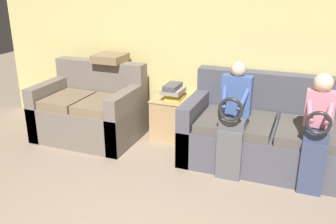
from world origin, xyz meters
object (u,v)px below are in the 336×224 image
(couch_main, at_px, (275,136))
(child_right_seated, at_px, (317,127))
(child_left_seated, at_px, (234,116))
(throw_pillow, at_px, (110,58))
(side_shelf, at_px, (173,118))
(book_stack, at_px, (173,91))
(couch_side, at_px, (91,112))

(couch_main, height_order, child_right_seated, child_right_seated)
(child_left_seated, xyz_separation_m, throw_pillow, (-1.81, 0.63, 0.36))
(side_shelf, bearing_deg, couch_main, -10.14)
(couch_main, bearing_deg, throw_pillow, 174.91)
(side_shelf, bearing_deg, book_stack, -109.33)
(throw_pillow, bearing_deg, side_shelf, 2.63)
(couch_side, bearing_deg, child_right_seated, -6.36)
(child_left_seated, height_order, book_stack, child_left_seated)
(child_right_seated, xyz_separation_m, book_stack, (-1.75, 0.66, -0.02))
(couch_side, distance_m, book_stack, 1.15)
(side_shelf, height_order, book_stack, book_stack)
(couch_side, relative_size, side_shelf, 2.38)
(couch_side, height_order, throw_pillow, throw_pillow)
(book_stack, bearing_deg, couch_main, -9.98)
(couch_side, bearing_deg, couch_main, 2.80)
(child_left_seated, distance_m, throw_pillow, 1.95)
(child_right_seated, bearing_deg, throw_pillow, 166.63)
(couch_main, relative_size, couch_side, 1.57)
(child_right_seated, distance_m, side_shelf, 1.91)
(throw_pillow, bearing_deg, child_left_seated, -19.10)
(side_shelf, distance_m, throw_pillow, 1.16)
(side_shelf, height_order, throw_pillow, throw_pillow)
(couch_main, distance_m, child_right_seated, 0.68)
(child_left_seated, bearing_deg, child_right_seated, 0.03)
(couch_side, xyz_separation_m, book_stack, (1.05, 0.35, 0.30))
(couch_side, height_order, child_left_seated, child_left_seated)
(couch_side, distance_m, side_shelf, 1.11)
(side_shelf, relative_size, throw_pillow, 1.41)
(child_right_seated, xyz_separation_m, throw_pillow, (-2.64, 0.63, 0.36))
(book_stack, height_order, throw_pillow, throw_pillow)
(couch_main, height_order, couch_side, couch_main)
(couch_main, distance_m, book_stack, 1.40)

